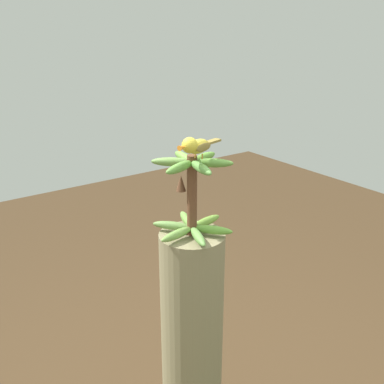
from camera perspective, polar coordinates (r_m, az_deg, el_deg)
banana_tree at (r=2.01m, az=0.00°, el=-20.80°), size 0.25×0.25×1.19m
banana_bunch at (r=1.62m, az=-0.05°, el=-0.45°), size 0.31×0.30×0.31m
perched_bird at (r=1.51m, az=0.43°, el=5.90°), size 0.21×0.08×0.08m
fallen_banana at (r=3.19m, az=-1.68°, el=-16.27°), size 0.17×0.07×0.04m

